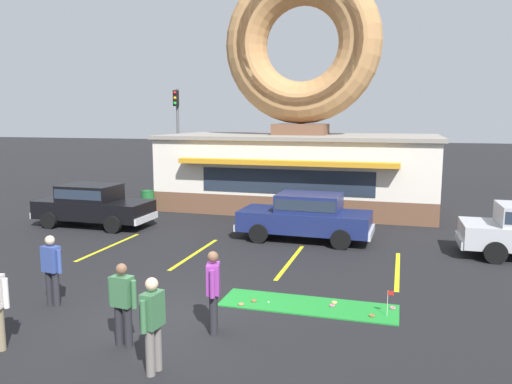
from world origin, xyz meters
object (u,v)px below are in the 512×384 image
(car_black, at_px, (93,204))
(pedestrian_blue_sweater_man, at_px, (51,267))
(pedestrian_leather_jacket_man, at_px, (123,301))
(trash_bin, at_px, (148,201))
(car_navy, at_px, (306,215))
(putting_flag_pin, at_px, (389,297))
(golf_ball, at_px, (268,302))
(pedestrian_beanie_man, at_px, (213,288))
(pedestrian_clipboard_woman, at_px, (153,321))
(traffic_light_pole, at_px, (177,125))

(car_black, bearing_deg, pedestrian_blue_sweater_man, -61.54)
(pedestrian_blue_sweater_man, height_order, pedestrian_leather_jacket_man, pedestrian_blue_sweater_man)
(pedestrian_leather_jacket_man, bearing_deg, car_black, 127.03)
(trash_bin, bearing_deg, car_navy, -21.42)
(putting_flag_pin, bearing_deg, golf_ball, -179.92)
(putting_flag_pin, relative_size, trash_bin, 0.56)
(car_black, xyz_separation_m, pedestrian_blue_sweater_man, (4.02, -7.42, 0.00))
(pedestrian_leather_jacket_man, bearing_deg, car_navy, 79.03)
(trash_bin, bearing_deg, golf_ball, -48.93)
(car_black, relative_size, pedestrian_beanie_man, 2.81)
(pedestrian_leather_jacket_man, height_order, pedestrian_clipboard_woman, pedestrian_clipboard_woman)
(pedestrian_blue_sweater_man, height_order, traffic_light_pole, traffic_light_pole)
(pedestrian_beanie_man, bearing_deg, pedestrian_blue_sweater_man, 175.30)
(pedestrian_blue_sweater_man, xyz_separation_m, trash_bin, (-3.35, 10.50, -0.38))
(pedestrian_beanie_man, bearing_deg, golf_ball, 69.41)
(pedestrian_blue_sweater_man, bearing_deg, car_navy, 60.25)
(car_black, relative_size, car_navy, 0.99)
(car_navy, xyz_separation_m, trash_bin, (-7.64, 3.00, -0.37))
(car_navy, bearing_deg, pedestrian_beanie_man, -92.51)
(car_black, xyz_separation_m, pedestrian_clipboard_woman, (7.59, -9.47, 0.02))
(putting_flag_pin, distance_m, trash_bin, 13.93)
(pedestrian_clipboard_woman, distance_m, trash_bin, 14.34)
(pedestrian_leather_jacket_man, relative_size, trash_bin, 1.60)
(putting_flag_pin, xyz_separation_m, trash_bin, (-10.54, 9.10, 0.06))
(pedestrian_leather_jacket_man, bearing_deg, trash_bin, 116.61)
(trash_bin, distance_m, traffic_light_pole, 8.25)
(golf_ball, relative_size, car_black, 0.01)
(car_black, xyz_separation_m, pedestrian_leather_jacket_man, (6.60, -8.75, -0.02))
(car_black, height_order, traffic_light_pole, traffic_light_pole)
(car_navy, bearing_deg, car_black, -179.43)
(putting_flag_pin, bearing_deg, car_navy, 115.46)
(car_black, bearing_deg, pedestrian_leather_jacket_man, -52.97)
(golf_ball, bearing_deg, trash_bin, 131.07)
(trash_bin, bearing_deg, traffic_light_pole, 104.87)
(pedestrian_blue_sweater_man, bearing_deg, car_black, 118.46)
(golf_ball, bearing_deg, pedestrian_clipboard_woman, -106.49)
(car_navy, distance_m, pedestrian_blue_sweater_man, 8.64)
(putting_flag_pin, relative_size, pedestrian_beanie_man, 0.34)
(car_navy, height_order, trash_bin, car_navy)
(traffic_light_pole, bearing_deg, pedestrian_clipboard_woman, -65.98)
(golf_ball, height_order, putting_flag_pin, putting_flag_pin)
(traffic_light_pole, bearing_deg, putting_flag_pin, -52.78)
(pedestrian_beanie_man, xyz_separation_m, traffic_light_pole, (-9.24, 18.17, 2.81))
(pedestrian_leather_jacket_man, distance_m, traffic_light_pole, 20.92)
(car_navy, bearing_deg, pedestrian_clipboard_woman, -94.30)
(putting_flag_pin, bearing_deg, pedestrian_beanie_man, -152.12)
(pedestrian_clipboard_woman, distance_m, traffic_light_pole, 21.96)
(car_navy, distance_m, traffic_light_pole, 14.38)
(trash_bin, bearing_deg, pedestrian_beanie_man, -56.03)
(car_navy, relative_size, pedestrian_clipboard_woman, 2.85)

